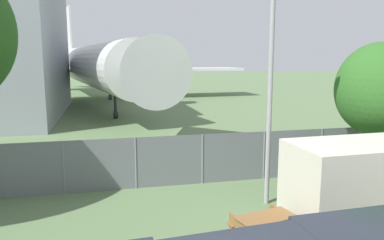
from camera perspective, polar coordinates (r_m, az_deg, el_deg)
The scene contains 6 objects.
perimeter_fence at distance 14.07m, azimuth -8.54°, elevation -6.52°, with size 56.07×0.07×1.94m.
airplane at distance 42.84m, azimuth -15.43°, elevation 7.99°, with size 37.78×46.40×12.27m.
portable_cabin at distance 12.27m, azimuth 25.43°, elevation -8.58°, with size 4.82×2.35×2.42m.
picnic_bench_near_cabin at distance 10.30m, azimuth 11.23°, elevation -15.71°, with size 1.83×1.72×0.76m.
tree_behind_benches at distance 15.95m, azimuth 26.63°, elevation 4.10°, with size 3.26×3.26×5.42m.
light_mast at distance 12.19m, azimuth 11.98°, elevation 9.51°, with size 0.44×0.44×8.00m.
Camera 1 is at (-0.98, -3.78, 4.81)m, focal length 35.00 mm.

